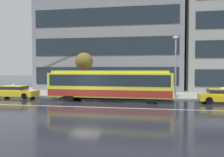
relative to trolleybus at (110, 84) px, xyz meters
name	(u,v)px	position (x,y,z in m)	size (l,w,h in m)	color
ground_plane	(85,105)	(-1.63, -2.71, -1.55)	(160.00, 160.00, 0.00)	black
sidewalk_slab	(107,93)	(-1.63, 6.60, -1.48)	(80.00, 10.00, 0.14)	gray
lane_centre_line	(81,107)	(-1.63, -3.91, -1.55)	(72.00, 0.14, 0.01)	silver
trolleybus	(110,84)	(0.00, 0.00, 0.00)	(13.00, 2.79, 4.89)	yellow
taxi_ahead_of_bus	(224,95)	(9.96, 0.00, -0.85)	(4.27, 1.93, 1.39)	yellow
taxi_queued_behind_bus	(15,91)	(-9.97, 0.34, -0.85)	(4.50, 1.78, 1.39)	yellow
bus_shelter	(110,78)	(-0.54, 3.08, 0.49)	(4.22, 1.80, 2.51)	gray
pedestrian_at_shelter	(80,80)	(-3.60, 2.16, 0.22)	(1.23, 1.23, 2.05)	#212748
pedestrian_approaching_curb	(67,81)	(-4.96, 2.07, 0.19)	(1.42, 1.42, 1.99)	#213445
pedestrian_walking_past	(90,80)	(-3.19, 4.46, 0.18)	(1.45, 1.45, 1.98)	#5C524F
street_lamp	(176,61)	(6.11, 2.09, 2.19)	(0.60, 0.32, 6.02)	gray
street_tree_bare	(84,62)	(-3.80, 4.33, 2.22)	(2.01, 2.01, 4.70)	brown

